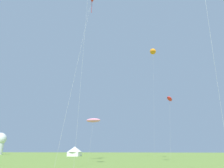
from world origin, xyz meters
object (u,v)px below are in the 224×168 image
kite_red_parafoil (170,99)px  kite_orange_delta (153,51)px  kite_pink_parafoil (93,120)px  festival_tent_right (75,151)px

kite_red_parafoil → kite_orange_delta: bearing=124.1°
kite_pink_parafoil → festival_tent_right: size_ratio=1.83×
festival_tent_right → kite_red_parafoil: bearing=-19.1°
kite_orange_delta → festival_tent_right: size_ratio=7.31×
kite_red_parafoil → kite_pink_parafoil: size_ratio=1.86×
kite_red_parafoil → kite_pink_parafoil: kite_red_parafoil is taller
kite_red_parafoil → kite_orange_delta: 20.10m
kite_red_parafoil → kite_pink_parafoil: bearing=-146.0°
kite_red_parafoil → kite_orange_delta: (-3.26, 4.81, 19.24)m
kite_pink_parafoil → festival_tent_right: (-13.51, 24.74, -6.86)m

